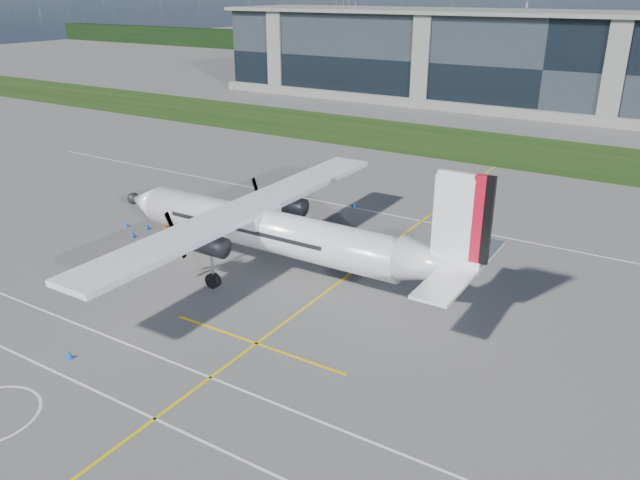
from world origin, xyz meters
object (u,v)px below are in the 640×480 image
(safety_cone_nose_port, at_px, (133,234))
(safety_cone_fwd, at_px, (126,224))
(turboprop_aircraft, at_px, (279,209))
(baggage_tug, at_px, (187,231))
(fuel_tanker_truck, at_px, (194,214))
(safety_cone_portwing, at_px, (69,354))
(safety_cone_stbdwing, at_px, (354,205))
(ground_crew_person, at_px, (167,231))
(safety_cone_nose_stbd, at_px, (148,227))
(pylon_west, at_px, (346,2))

(safety_cone_nose_port, relative_size, safety_cone_fwd, 1.00)
(turboprop_aircraft, relative_size, baggage_tug, 9.20)
(fuel_tanker_truck, height_order, safety_cone_portwing, fuel_tanker_truck)
(safety_cone_nose_port, bearing_deg, safety_cone_stbdwing, 53.85)
(baggage_tug, xyz_separation_m, safety_cone_nose_port, (-4.61, -1.57, -0.77))
(ground_crew_person, relative_size, safety_cone_nose_stbd, 4.25)
(turboprop_aircraft, height_order, safety_cone_nose_port, turboprop_aircraft)
(safety_cone_nose_stbd, distance_m, safety_cone_stbdwing, 18.77)
(safety_cone_portwing, distance_m, safety_cone_nose_port, 18.16)
(fuel_tanker_truck, relative_size, baggage_tug, 2.05)
(safety_cone_nose_stbd, height_order, safety_cone_nose_port, same)
(pylon_west, bearing_deg, safety_cone_fwd, -67.12)
(baggage_tug, bearing_deg, safety_cone_nose_stbd, 175.97)
(safety_cone_portwing, bearing_deg, safety_cone_fwd, 129.46)
(safety_cone_nose_stbd, relative_size, safety_cone_nose_port, 1.00)
(safety_cone_stbdwing, bearing_deg, baggage_tug, -116.30)
(pylon_west, relative_size, safety_cone_stbdwing, 60.00)
(ground_crew_person, bearing_deg, fuel_tanker_truck, 38.45)
(safety_cone_stbdwing, distance_m, safety_cone_nose_port, 20.08)
(turboprop_aircraft, distance_m, safety_cone_nose_port, 14.73)
(safety_cone_portwing, height_order, safety_cone_nose_port, same)
(safety_cone_stbdwing, bearing_deg, safety_cone_portwing, -91.94)
(pylon_west, height_order, safety_cone_stbdwing, pylon_west)
(safety_cone_nose_stbd, distance_m, safety_cone_nose_port, 1.95)
(fuel_tanker_truck, height_order, safety_cone_nose_port, fuel_tanker_truck)
(pylon_west, bearing_deg, safety_cone_nose_port, -66.53)
(ground_crew_person, xyz_separation_m, safety_cone_stbdwing, (8.52, 15.57, -0.81))
(safety_cone_portwing, height_order, safety_cone_fwd, same)
(safety_cone_portwing, distance_m, safety_cone_stbdwing, 30.83)
(ground_crew_person, distance_m, safety_cone_portwing, 17.00)
(safety_cone_nose_stbd, bearing_deg, safety_cone_nose_port, -80.20)
(pylon_west, xyz_separation_m, turboprop_aircraft, (78.30, -146.95, -10.32))
(fuel_tanker_truck, bearing_deg, baggage_tug, -58.05)
(safety_cone_nose_port, xyz_separation_m, safety_cone_fwd, (-2.43, 1.47, 0.00))
(baggage_tug, xyz_separation_m, safety_cone_nose_stbd, (-4.94, 0.35, -0.77))
(safety_cone_portwing, bearing_deg, turboprop_aircraft, 78.53)
(pylon_west, distance_m, safety_cone_nose_port, 162.14)
(pylon_west, bearing_deg, baggage_tug, -64.81)
(safety_cone_nose_port, height_order, safety_cone_fwd, same)
(ground_crew_person, bearing_deg, safety_cone_stbdwing, 4.25)
(safety_cone_portwing, bearing_deg, pylon_west, 114.78)
(turboprop_aircraft, xyz_separation_m, baggage_tug, (-9.39, 0.42, -3.66))
(fuel_tanker_truck, xyz_separation_m, ground_crew_person, (0.34, -3.54, -0.24))
(turboprop_aircraft, distance_m, fuel_tanker_truck, 11.91)
(turboprop_aircraft, distance_m, safety_cone_portwing, 16.68)
(fuel_tanker_truck, height_order, safety_cone_fwd, fuel_tanker_truck)
(turboprop_aircraft, height_order, fuel_tanker_truck, turboprop_aircraft)
(safety_cone_portwing, bearing_deg, ground_crew_person, 116.12)
(pylon_west, bearing_deg, fuel_tanker_truck, -64.94)
(pylon_west, xyz_separation_m, safety_cone_stbdwing, (76.15, -131.90, -14.75))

